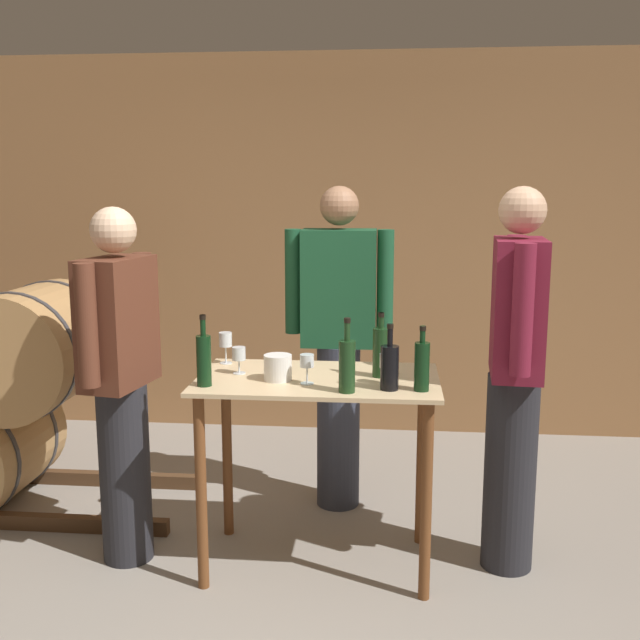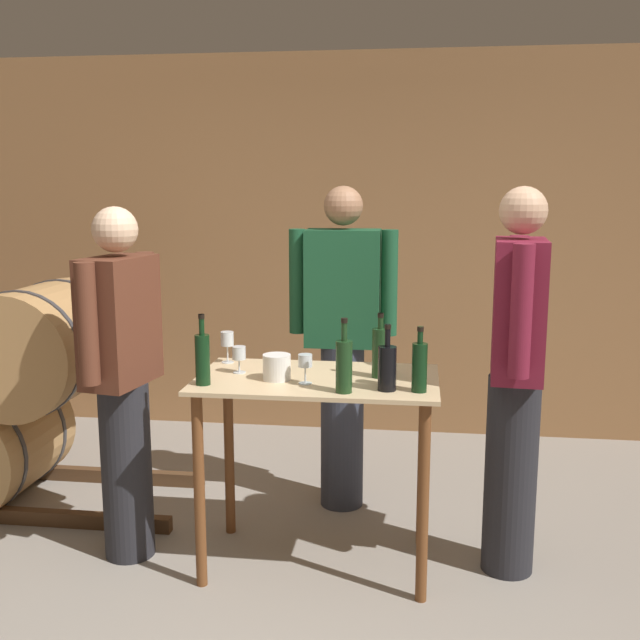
{
  "view_description": "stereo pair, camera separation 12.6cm",
  "coord_description": "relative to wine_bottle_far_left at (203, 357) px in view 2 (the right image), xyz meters",
  "views": [
    {
      "loc": [
        0.35,
        -2.76,
        1.8
      ],
      "look_at": [
        0.02,
        0.66,
        1.17
      ],
      "focal_mm": 42.0,
      "sensor_mm": 36.0,
      "label": 1
    },
    {
      "loc": [
        0.47,
        -2.74,
        1.8
      ],
      "look_at": [
        0.02,
        0.66,
        1.17
      ],
      "focal_mm": 42.0,
      "sensor_mm": 36.0,
      "label": 2
    }
  ],
  "objects": [
    {
      "name": "ground_plane",
      "position": [
        0.46,
        -0.37,
        -1.05
      ],
      "size": [
        14.0,
        14.0,
        0.0
      ],
      "primitive_type": "plane",
      "color": "gray"
    },
    {
      "name": "back_wall",
      "position": [
        0.46,
        2.24,
        0.3
      ],
      "size": [
        8.4,
        0.05,
        2.7
      ],
      "color": "#996B42",
      "rests_on": "ground_plane"
    },
    {
      "name": "tasting_table",
      "position": [
        0.48,
        0.19,
        -0.31
      ],
      "size": [
        1.11,
        0.65,
        0.92
      ],
      "color": "#D1B284",
      "rests_on": "ground_plane"
    },
    {
      "name": "wine_bottle_far_left",
      "position": [
        0.0,
        0.0,
        0.0
      ],
      "size": [
        0.07,
        0.07,
        0.32
      ],
      "color": "black",
      "rests_on": "tasting_table"
    },
    {
      "name": "wine_bottle_left",
      "position": [
        0.63,
        -0.04,
        -0.0
      ],
      "size": [
        0.07,
        0.07,
        0.32
      ],
      "color": "#193819",
      "rests_on": "tasting_table"
    },
    {
      "name": "wine_bottle_center",
      "position": [
        0.77,
        0.23,
        -0.0
      ],
      "size": [
        0.07,
        0.07,
        0.3
      ],
      "color": "#193819",
      "rests_on": "tasting_table"
    },
    {
      "name": "wine_bottle_right",
      "position": [
        0.81,
        0.02,
        -0.02
      ],
      "size": [
        0.08,
        0.08,
        0.29
      ],
      "color": "black",
      "rests_on": "tasting_table"
    },
    {
      "name": "wine_bottle_far_right",
      "position": [
        0.95,
        0.01,
        -0.01
      ],
      "size": [
        0.07,
        0.07,
        0.28
      ],
      "color": "black",
      "rests_on": "tasting_table"
    },
    {
      "name": "wine_glass_near_left",
      "position": [
        0.0,
        0.42,
        -0.01
      ],
      "size": [
        0.06,
        0.06,
        0.16
      ],
      "color": "silver",
      "rests_on": "tasting_table"
    },
    {
      "name": "wine_glass_near_center",
      "position": [
        0.11,
        0.23,
        -0.03
      ],
      "size": [
        0.06,
        0.06,
        0.13
      ],
      "color": "silver",
      "rests_on": "tasting_table"
    },
    {
      "name": "wine_glass_near_right",
      "position": [
        0.45,
        0.07,
        -0.02
      ],
      "size": [
        0.06,
        0.06,
        0.13
      ],
      "color": "silver",
      "rests_on": "tasting_table"
    },
    {
      "name": "wine_glass_far_side",
      "position": [
        0.8,
        0.1,
        -0.02
      ],
      "size": [
        0.06,
        0.06,
        0.14
      ],
      "color": "silver",
      "rests_on": "tasting_table"
    },
    {
      "name": "ice_bucket",
      "position": [
        0.31,
        0.13,
        -0.07
      ],
      "size": [
        0.13,
        0.13,
        0.12
      ],
      "color": "white",
      "rests_on": "tasting_table"
    },
    {
      "name": "person_host",
      "position": [
        1.38,
        0.26,
        -0.09
      ],
      "size": [
        0.25,
        0.59,
        1.79
      ],
      "color": "#232328",
      "rests_on": "ground_plane"
    },
    {
      "name": "person_visitor_with_scarf",
      "position": [
        0.53,
        0.89,
        -0.1
      ],
      "size": [
        0.59,
        0.24,
        1.79
      ],
      "color": "#333847",
      "rests_on": "ground_plane"
    },
    {
      "name": "person_visitor_bearded",
      "position": [
        -0.44,
        0.16,
        -0.15
      ],
      "size": [
        0.29,
        0.58,
        1.7
      ],
      "color": "#232328",
      "rests_on": "ground_plane"
    }
  ]
}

